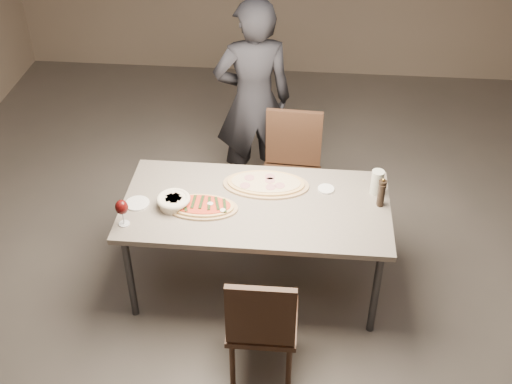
# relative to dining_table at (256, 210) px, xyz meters

# --- Properties ---
(room) EXTENTS (7.00, 7.00, 7.00)m
(room) POSITION_rel_dining_table_xyz_m (0.00, 0.00, 0.71)
(room) COLOR #59524C
(room) RESTS_ON ground
(dining_table) EXTENTS (1.80, 0.90, 0.75)m
(dining_table) POSITION_rel_dining_table_xyz_m (0.00, 0.00, 0.00)
(dining_table) COLOR gray
(dining_table) RESTS_ON ground
(zucchini_pizza) EXTENTS (0.49, 0.27, 0.05)m
(zucchini_pizza) POSITION_rel_dining_table_xyz_m (-0.36, -0.08, 0.07)
(zucchini_pizza) COLOR tan
(zucchini_pizza) RESTS_ON dining_table
(ham_pizza) EXTENTS (0.60, 0.33, 0.04)m
(ham_pizza) POSITION_rel_dining_table_xyz_m (0.05, 0.21, 0.07)
(ham_pizza) COLOR tan
(ham_pizza) RESTS_ON dining_table
(bread_basket) EXTENTS (0.23, 0.23, 0.08)m
(bread_basket) POSITION_rel_dining_table_xyz_m (-0.54, -0.08, 0.11)
(bread_basket) COLOR beige
(bread_basket) RESTS_ON dining_table
(oil_dish) EXTENTS (0.11, 0.11, 0.01)m
(oil_dish) POSITION_rel_dining_table_xyz_m (0.47, 0.20, 0.06)
(oil_dish) COLOR white
(oil_dish) RESTS_ON dining_table
(pepper_mill_left) EXTENTS (0.05, 0.05, 0.19)m
(pepper_mill_left) POSITION_rel_dining_table_xyz_m (0.83, 0.06, 0.15)
(pepper_mill_left) COLOR black
(pepper_mill_left) RESTS_ON dining_table
(pepper_mill_right) EXTENTS (0.05, 0.05, 0.21)m
(pepper_mill_right) POSITION_rel_dining_table_xyz_m (0.83, 0.07, 0.16)
(pepper_mill_right) COLOR black
(pepper_mill_right) RESTS_ON dining_table
(carafe) EXTENTS (0.09, 0.09, 0.18)m
(carafe) POSITION_rel_dining_table_xyz_m (0.81, 0.20, 0.15)
(carafe) COLOR silver
(carafe) RESTS_ON dining_table
(wine_glass) EXTENTS (0.08, 0.08, 0.19)m
(wine_glass) POSITION_rel_dining_table_xyz_m (-0.83, -0.29, 0.19)
(wine_glass) COLOR silver
(wine_glass) RESTS_ON dining_table
(side_plate) EXTENTS (0.16, 0.16, 0.01)m
(side_plate) POSITION_rel_dining_table_xyz_m (-0.79, -0.07, 0.06)
(side_plate) COLOR white
(side_plate) RESTS_ON dining_table
(chair_near) EXTENTS (0.43, 0.43, 0.89)m
(chair_near) POSITION_rel_dining_table_xyz_m (0.11, -0.81, -0.19)
(chair_near) COLOR #3C2619
(chair_near) RESTS_ON ground
(chair_far) EXTENTS (0.48, 0.48, 0.97)m
(chair_far) POSITION_rel_dining_table_xyz_m (0.21, 0.77, -0.15)
(chair_far) COLOR #3C2619
(chair_far) RESTS_ON ground
(diner) EXTENTS (0.72, 0.56, 1.75)m
(diner) POSITION_rel_dining_table_xyz_m (-0.13, 1.17, 0.18)
(diner) COLOR black
(diner) RESTS_ON ground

